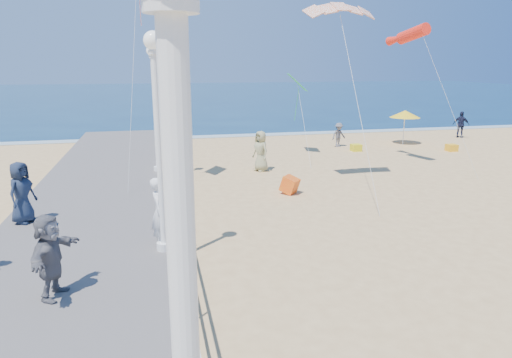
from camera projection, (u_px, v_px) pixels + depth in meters
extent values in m
plane|color=tan|center=(358.00, 246.00, 12.83)|extent=(160.00, 160.00, 0.00)
cube|color=#0C2B49|center=(186.00, 95.00, 74.27)|extent=(160.00, 90.00, 0.05)
cube|color=silver|center=(233.00, 136.00, 32.20)|extent=(160.00, 1.20, 0.04)
cube|color=slate|center=(75.00, 265.00, 11.18)|extent=(5.00, 44.00, 0.40)
cube|color=white|center=(174.00, 210.00, 11.39)|extent=(0.05, 42.00, 0.06)
cube|color=white|center=(175.00, 228.00, 11.52)|extent=(0.05, 42.00, 0.04)
cylinder|color=white|center=(164.00, 246.00, 11.56)|extent=(0.36, 0.36, 0.20)
cylinder|color=white|center=(159.00, 155.00, 10.98)|extent=(0.14, 0.14, 4.70)
sphere|color=white|center=(153.00, 40.00, 10.33)|extent=(0.44, 0.44, 0.44)
cylinder|color=white|center=(158.00, 169.00, 20.07)|extent=(0.36, 0.36, 0.20)
cylinder|color=white|center=(155.00, 115.00, 19.49)|extent=(0.14, 0.14, 4.70)
sphere|color=white|center=(152.00, 51.00, 18.84)|extent=(0.44, 0.44, 0.44)
imported|color=silver|center=(160.00, 212.00, 11.63)|extent=(0.56, 0.74, 1.82)
imported|color=blue|center=(165.00, 196.00, 11.71)|extent=(0.41, 0.48, 0.87)
imported|color=#1A253B|center=(21.00, 193.00, 13.35)|extent=(0.95, 1.07, 1.84)
imported|color=slate|center=(50.00, 256.00, 9.05)|extent=(0.99, 1.71, 1.75)
imported|color=#5A595E|center=(339.00, 135.00, 27.94)|extent=(1.07, 0.79, 1.48)
imported|color=#161A31|center=(461.00, 125.00, 31.30)|extent=(1.06, 1.07, 1.81)
imported|color=#999769|center=(261.00, 151.00, 21.59)|extent=(0.96, 1.11, 1.92)
cube|color=red|center=(290.00, 186.00, 17.91)|extent=(0.89, 0.89, 0.74)
cylinder|color=white|center=(404.00, 130.00, 28.84)|extent=(0.05, 0.05, 1.80)
cone|color=yellow|center=(405.00, 114.00, 28.59)|extent=(1.90, 1.90, 0.45)
cube|color=yellow|center=(356.00, 148.00, 26.72)|extent=(0.55, 0.55, 0.40)
cube|color=#F6AA19|center=(452.00, 148.00, 26.69)|extent=(0.55, 0.55, 0.40)
cylinder|color=#FF2615|center=(413.00, 34.00, 21.12)|extent=(1.06, 2.95, 1.14)
cube|color=#27B95D|center=(297.00, 82.00, 24.73)|extent=(1.28, 1.54, 0.93)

